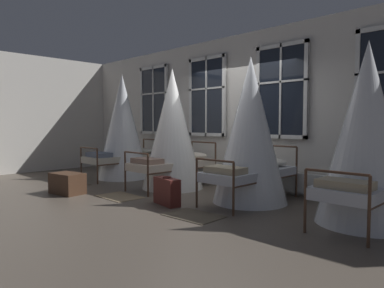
% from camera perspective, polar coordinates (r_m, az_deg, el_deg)
% --- Properties ---
extents(ground, '(20.30, 20.30, 0.00)m').
position_cam_1_polar(ground, '(6.81, 2.84, -7.92)').
color(ground, brown).
extents(back_wall_with_windows, '(10.91, 0.10, 3.17)m').
position_cam_1_polar(back_wall_with_windows, '(7.50, 8.28, 5.25)').
color(back_wall_with_windows, silver).
rests_on(back_wall_with_windows, ground).
extents(window_bank, '(6.72, 0.10, 2.74)m').
position_cam_1_polar(window_bank, '(7.40, 7.70, 1.73)').
color(window_bank, black).
rests_on(window_bank, ground).
extents(cot_first, '(1.25, 1.85, 2.51)m').
position_cam_1_polar(cot_first, '(8.75, -11.08, 2.49)').
color(cot_first, '#4C3323').
rests_on(cot_first, ground).
extents(cot_second, '(1.25, 1.87, 2.44)m').
position_cam_1_polar(cot_second, '(7.26, -3.15, 2.11)').
color(cot_second, '#4C3323').
rests_on(cot_second, ground).
extents(cot_third, '(1.25, 1.85, 2.43)m').
position_cam_1_polar(cot_third, '(6.01, 9.34, 1.78)').
color(cot_third, '#4C3323').
rests_on(cot_third, ground).
extents(cot_fourth, '(1.25, 1.86, 2.40)m').
position_cam_1_polar(cot_fourth, '(5.16, 26.21, 1.06)').
color(cot_fourth, '#4C3323').
rests_on(cot_fourth, ground).
extents(rug_first, '(0.80, 0.56, 0.01)m').
position_cam_1_polar(rug_first, '(8.22, -18.91, -6.11)').
color(rug_first, brown).
rests_on(rug_first, ground).
extents(rug_second, '(0.81, 0.57, 0.01)m').
position_cam_1_polar(rug_second, '(6.61, -11.58, -8.28)').
color(rug_second, '#8E7A5B').
rests_on(rug_second, ground).
extents(rug_third, '(0.82, 0.59, 0.01)m').
position_cam_1_polar(rug_third, '(5.19, 0.25, -11.44)').
color(rug_third, brown).
rests_on(rug_third, ground).
extents(suitcase_dark, '(0.59, 0.31, 0.47)m').
position_cam_1_polar(suitcase_dark, '(5.85, -4.06, -7.58)').
color(suitcase_dark, '#5B231E').
rests_on(suitcase_dark, ground).
extents(travel_trunk, '(0.69, 0.49, 0.39)m').
position_cam_1_polar(travel_trunk, '(7.12, -19.40, -5.99)').
color(travel_trunk, '#472D1E').
rests_on(travel_trunk, ground).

